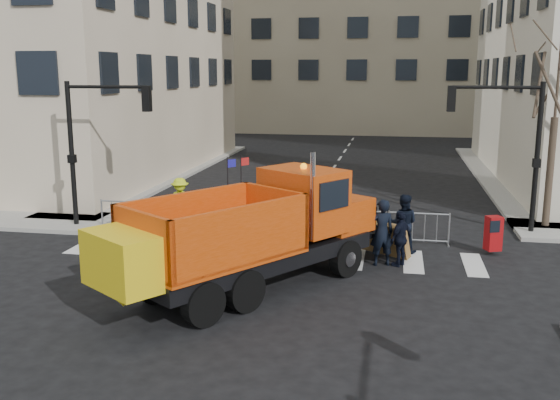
% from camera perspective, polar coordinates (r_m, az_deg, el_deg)
% --- Properties ---
extents(ground, '(120.00, 120.00, 0.00)m').
position_cam_1_polar(ground, '(14.99, -4.40, -10.93)').
color(ground, black).
rests_on(ground, ground).
extents(sidewalk_back, '(64.00, 5.00, 0.15)m').
position_cam_1_polar(sidewalk_back, '(22.87, 1.08, -2.66)').
color(sidewalk_back, gray).
rests_on(sidewalk_back, ground).
extents(building_far, '(30.00, 18.00, 24.00)m').
position_cam_1_polar(building_far, '(65.74, 7.69, 17.12)').
color(building_far, gray).
rests_on(building_far, ground).
extents(traffic_light_left, '(0.18, 0.18, 5.40)m').
position_cam_1_polar(traffic_light_left, '(24.07, -18.49, 3.83)').
color(traffic_light_left, black).
rests_on(traffic_light_left, ground).
extents(traffic_light_right, '(0.18, 0.18, 5.40)m').
position_cam_1_polar(traffic_light_right, '(23.56, 22.42, 3.39)').
color(traffic_light_right, black).
rests_on(traffic_light_right, ground).
extents(crowd_barriers, '(12.60, 0.60, 1.10)m').
position_cam_1_polar(crowd_barriers, '(22.03, -1.23, -1.94)').
color(crowd_barriers, '#9EA0A5').
rests_on(crowd_barriers, ground).
extents(street_tree, '(3.00, 3.00, 7.50)m').
position_cam_1_polar(street_tree, '(24.57, 23.75, 6.06)').
color(street_tree, '#382B21').
rests_on(street_tree, ground).
extents(plow_truck, '(7.55, 9.25, 3.70)m').
position_cam_1_polar(plow_truck, '(16.37, -2.87, -2.86)').
color(plow_truck, black).
rests_on(plow_truck, ground).
extents(cop_a, '(0.86, 0.70, 2.03)m').
position_cam_1_polar(cop_a, '(18.91, 9.28, -2.95)').
color(cop_a, black).
rests_on(cop_a, ground).
extents(cop_b, '(1.01, 0.83, 1.91)m').
position_cam_1_polar(cop_b, '(20.42, 11.20, -2.11)').
color(cop_b, black).
rests_on(cop_b, ground).
extents(cop_c, '(0.88, 1.05, 1.68)m').
position_cam_1_polar(cop_c, '(19.01, 10.97, -3.48)').
color(cop_c, black).
rests_on(cop_c, ground).
extents(worker, '(1.29, 1.01, 1.75)m').
position_cam_1_polar(worker, '(23.32, -9.11, -0.12)').
color(worker, '#CBDF1A').
rests_on(worker, sidewalk_back).
extents(newspaper_box, '(0.57, 0.54, 1.10)m').
position_cam_1_polar(newspaper_box, '(20.94, 18.93, -2.90)').
color(newspaper_box, '#980B0E').
rests_on(newspaper_box, sidewalk_back).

